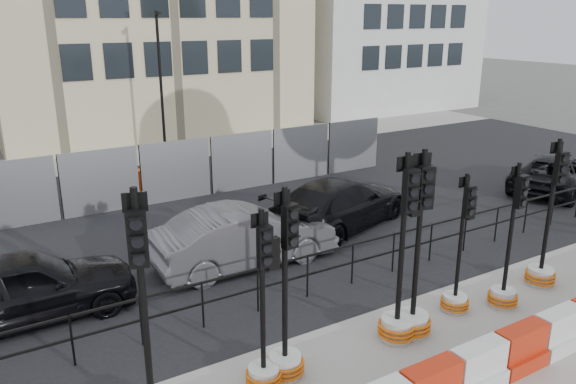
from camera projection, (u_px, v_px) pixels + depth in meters
ground at (387, 307)px, 11.71m from camera, size 120.00×120.00×0.00m
sidewalk_near at (507, 384)px, 9.26m from camera, size 40.00×6.00×0.02m
road at (238, 211)px, 17.42m from camera, size 40.00×14.00×0.03m
sidewalk_far at (147, 153)px, 24.76m from camera, size 40.00×4.00×0.02m
kerb_railing at (353, 257)px, 12.48m from camera, size 18.00×0.04×1.00m
heras_fencing at (201, 170)px, 19.49m from camera, size 14.33×1.72×2.00m
lamp_post_far at (161, 81)px, 23.21m from camera, size 0.12×0.56×6.00m
barrier_row at (499, 359)px, 9.32m from camera, size 16.75×0.50×0.80m
traffic_signal_a at (150, 381)px, 8.13m from camera, size 0.73×0.73×3.69m
traffic_signal_b at (264, 348)px, 8.98m from camera, size 0.61×0.61×3.09m
traffic_signal_c at (285, 340)px, 9.26m from camera, size 0.66×0.66×3.35m
traffic_signal_d at (400, 298)px, 10.30m from camera, size 0.71×0.71×3.62m
traffic_signal_e at (414, 299)px, 10.48m from camera, size 0.72×0.72×3.63m
traffic_signal_f at (458, 280)px, 11.36m from camera, size 0.58×0.58×2.94m
traffic_signal_g at (506, 278)px, 11.56m from camera, size 0.61×0.61×3.11m
traffic_signal_h at (543, 257)px, 12.47m from camera, size 0.66×0.66×3.37m
car_a at (24, 287)px, 11.01m from camera, size 1.74×4.27×1.45m
car_b at (245, 236)px, 13.49m from camera, size 1.74×4.54×1.47m
car_c at (340, 203)px, 15.92m from camera, size 4.99×6.17×1.44m
car_d at (556, 173)px, 19.36m from camera, size 4.85×5.81×1.26m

